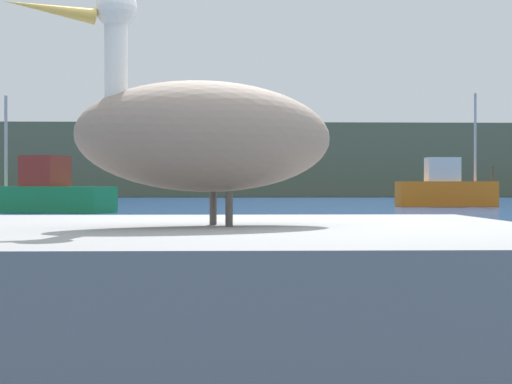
# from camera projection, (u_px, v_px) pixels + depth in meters

# --- Properties ---
(hillside_backdrop) EXTENTS (140.00, 13.73, 6.47)m
(hillside_backdrop) POSITION_uv_depth(u_px,v_px,m) (232.00, 162.00, 79.62)
(hillside_backdrop) COLOR #5B664C
(hillside_backdrop) RESTS_ON ground
(pier_dock) EXTENTS (2.74, 2.61, 0.82)m
(pier_dock) POSITION_uv_depth(u_px,v_px,m) (208.00, 326.00, 3.42)
(pier_dock) COLOR gray
(pier_dock) RESTS_ON ground
(pelican) EXTENTS (1.36, 0.88, 0.94)m
(pelican) POSITION_uv_depth(u_px,v_px,m) (205.00, 133.00, 3.41)
(pelican) COLOR gray
(pelican) RESTS_ON pier_dock
(fishing_boat_green) EXTENTS (5.70, 3.76, 4.38)m
(fishing_boat_green) POSITION_uv_depth(u_px,v_px,m) (43.00, 193.00, 31.07)
(fishing_boat_green) COLOR #1E8C4C
(fishing_boat_green) RESTS_ON ground
(fishing_boat_orange) EXTENTS (4.60, 1.42, 5.29)m
(fishing_boat_orange) POSITION_uv_depth(u_px,v_px,m) (446.00, 189.00, 39.15)
(fishing_boat_orange) COLOR orange
(fishing_boat_orange) RESTS_ON ground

